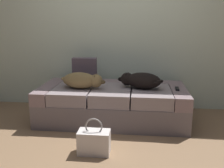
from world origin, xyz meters
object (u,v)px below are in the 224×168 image
object	(u,v)px
tv_remote	(177,89)
handbag	(94,142)
throw_pillow	(85,70)
couch	(112,103)
dog_dark	(140,80)
dog_tan	(83,80)

from	to	relation	value
tv_remote	handbag	size ratio (longest dim) A/B	0.40
tv_remote	throw_pillow	distance (m)	1.30
couch	dog_dark	distance (m)	0.50
throw_pillow	couch	bearing A→B (deg)	-31.38
couch	tv_remote	bearing A→B (deg)	-3.63
tv_remote	handbag	xyz separation A→B (m)	(-0.92, -0.87, -0.35)
dog_dark	tv_remote	bearing A→B (deg)	-2.10
throw_pillow	handbag	world-z (taller)	throw_pillow
couch	tv_remote	xyz separation A→B (m)	(0.83, -0.05, 0.24)
dog_dark	handbag	size ratio (longest dim) A/B	1.60
couch	handbag	xyz separation A→B (m)	(-0.09, -0.93, -0.10)
couch	throw_pillow	xyz separation A→B (m)	(-0.43, 0.26, 0.40)
dog_tan	handbag	world-z (taller)	dog_tan
throw_pillow	handbag	xyz separation A→B (m)	(0.34, -1.18, -0.51)
dog_dark	handbag	bearing A→B (deg)	-116.96
tv_remote	throw_pillow	size ratio (longest dim) A/B	0.44
dog_tan	tv_remote	bearing A→B (deg)	3.16
couch	throw_pillow	world-z (taller)	throw_pillow
tv_remote	throw_pillow	world-z (taller)	throw_pillow
couch	dog_dark	bearing A→B (deg)	-5.58
dog_dark	tv_remote	distance (m)	0.48
dog_tan	throw_pillow	world-z (taller)	throw_pillow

